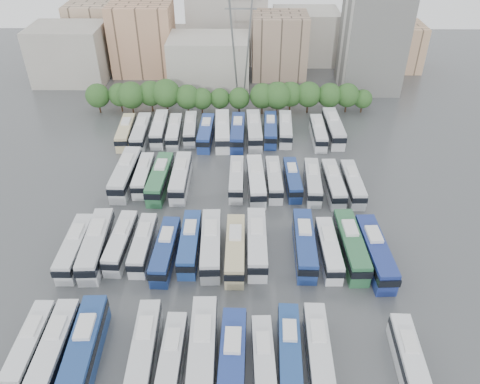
{
  "coord_description": "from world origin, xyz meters",
  "views": [
    {
      "loc": [
        2.84,
        -56.37,
        46.64
      ],
      "look_at": [
        2.26,
        6.05,
        3.0
      ],
      "focal_mm": 35.0,
      "sensor_mm": 36.0,
      "label": 1
    }
  ],
  "objects_px": {
    "bus_r0_s4": "(145,347)",
    "bus_r3_s9": "(270,129)",
    "bus_r1_s10": "(304,244)",
    "bus_r3_s8": "(254,130)",
    "bus_r3_s2": "(159,128)",
    "apartment_tower": "(373,36)",
    "bus_r0_s6": "(203,351)",
    "bus_r0_s8": "(264,361)",
    "bus_r1_s8": "(257,243)",
    "bus_r3_s4": "(190,128)",
    "bus_r1_s12": "(351,245)",
    "bus_r0_s0": "(30,345)",
    "bus_r3_s1": "(141,132)",
    "bus_r2_s12": "(333,183)",
    "bus_r1_s0": "(75,247)",
    "bus_r2_s10": "(292,179)",
    "bus_r3_s13": "(333,128)",
    "bus_r2_s9": "(274,179)",
    "bus_r3_s6": "(222,130)",
    "bus_r1_s5": "(190,243)",
    "electricity_pylon": "(241,20)",
    "bus_r1_s4": "(166,250)",
    "bus_r2_s11": "(313,181)",
    "bus_r2_s2": "(144,175)",
    "bus_r1_s6": "(211,244)",
    "bus_r3_s5": "(206,132)",
    "bus_r0_s9": "(289,350)",
    "bus_r0_s5": "(172,358)",
    "bus_r3_s10": "(285,129)",
    "bus_r0_s1": "(55,348)",
    "bus_r3_s0": "(126,132)",
    "bus_r3_s3": "(174,131)",
    "bus_r2_s8": "(256,180)",
    "bus_r1_s3": "(143,244)",
    "bus_r2_s7": "(236,178)",
    "bus_r0_s13": "(410,361)",
    "bus_r0_s10": "(318,351)",
    "bus_r1_s7": "(235,249)",
    "bus_r2_s13": "(352,183)",
    "bus_r3_s12": "(318,132)",
    "bus_r1_s13": "(375,252)",
    "bus_r2_s4": "(181,177)",
    "bus_r1_s1": "(96,244)",
    "bus_r2_s1": "(126,173)",
    "bus_r2_s3": "(160,178)"
  },
  "relations": [
    {
      "from": "bus_r1_s3",
      "to": "bus_r2_s7",
      "type": "bearing_deg",
      "value": 53.65
    },
    {
      "from": "bus_r2_s13",
      "to": "bus_r3_s6",
      "type": "distance_m",
      "value": 29.91
    },
    {
      "from": "bus_r3_s13",
      "to": "electricity_pylon",
      "type": "bearing_deg",
      "value": 134.37
    },
    {
      "from": "bus_r3_s10",
      "to": "bus_r0_s1",
      "type": "bearing_deg",
      "value": -115.93
    },
    {
      "from": "bus_r0_s8",
      "to": "bus_r3_s6",
      "type": "xyz_separation_m",
      "value": [
        -6.72,
        54.24,
        0.39
      ]
    },
    {
      "from": "bus_r3_s4",
      "to": "bus_r3_s5",
      "type": "relative_size",
      "value": 0.93
    },
    {
      "from": "bus_r1_s5",
      "to": "bus_r0_s6",
      "type": "bearing_deg",
      "value": -80.07
    },
    {
      "from": "bus_r1_s7",
      "to": "bus_r0_s6",
      "type": "bearing_deg",
      "value": -100.79
    },
    {
      "from": "bus_r3_s1",
      "to": "bus_r3_s9",
      "type": "height_order",
      "value": "bus_r3_s1"
    },
    {
      "from": "electricity_pylon",
      "to": "bus_r1_s12",
      "type": "xyz_separation_m",
      "value": [
        16.28,
        -55.72,
        -16.63
      ]
    },
    {
      "from": "bus_r0_s0",
      "to": "bus_r3_s13",
      "type": "xyz_separation_m",
      "value": [
        42.84,
        53.87,
        0.29
      ]
    },
    {
      "from": "bus_r0_s5",
      "to": "bus_r3_s13",
      "type": "height_order",
      "value": "bus_r3_s13"
    },
    {
      "from": "bus_r2_s4",
      "to": "bus_r1_s1",
      "type": "bearing_deg",
      "value": -118.91
    },
    {
      "from": "bus_r2_s8",
      "to": "bus_r0_s8",
      "type": "bearing_deg",
      "value": -92.43
    },
    {
      "from": "bus_r1_s6",
      "to": "bus_r3_s5",
      "type": "bearing_deg",
      "value": 93.12
    },
    {
      "from": "bus_r3_s6",
      "to": "bus_r3_s8",
      "type": "relative_size",
      "value": 1.02
    },
    {
      "from": "bus_r3_s5",
      "to": "bus_r0_s13",
      "type": "bearing_deg",
      "value": -62.14
    },
    {
      "from": "bus_r2_s8",
      "to": "bus_r3_s2",
      "type": "xyz_separation_m",
      "value": [
        -19.71,
        19.39,
        -0.05
      ]
    },
    {
      "from": "bus_r1_s8",
      "to": "bus_r3_s4",
      "type": "xyz_separation_m",
      "value": [
        -13.12,
        36.2,
        -0.24
      ]
    },
    {
      "from": "apartment_tower",
      "to": "bus_r2_s11",
      "type": "height_order",
      "value": "apartment_tower"
    },
    {
      "from": "bus_r0_s10",
      "to": "bus_r3_s3",
      "type": "bearing_deg",
      "value": 114.69
    },
    {
      "from": "bus_r0_s4",
      "to": "bus_r2_s3",
      "type": "height_order",
      "value": "bus_r2_s3"
    },
    {
      "from": "bus_r0_s6",
      "to": "bus_r0_s8",
      "type": "height_order",
      "value": "bus_r0_s6"
    },
    {
      "from": "bus_r3_s3",
      "to": "bus_r3_s13",
      "type": "relative_size",
      "value": 0.87
    },
    {
      "from": "bus_r1_s13",
      "to": "bus_r2_s13",
      "type": "xyz_separation_m",
      "value": [
        0.2,
        17.73,
        -0.28
      ]
    },
    {
      "from": "apartment_tower",
      "to": "bus_r0_s6",
      "type": "xyz_separation_m",
      "value": [
        -35.66,
        -81.8,
        -10.92
      ]
    },
    {
      "from": "bus_r0_s4",
      "to": "bus_r2_s1",
      "type": "xyz_separation_m",
      "value": [
        -9.7,
        36.07,
        0.27
      ]
    },
    {
      "from": "bus_r2_s9",
      "to": "bus_r3_s6",
      "type": "bearing_deg",
      "value": 117.79
    },
    {
      "from": "bus_r1_s5",
      "to": "bus_r2_s12",
      "type": "distance_m",
      "value": 28.05
    },
    {
      "from": "bus_r1_s0",
      "to": "bus_r2_s10",
      "type": "distance_m",
      "value": 37.41
    },
    {
      "from": "apartment_tower",
      "to": "bus_r1_s4",
      "type": "bearing_deg",
      "value": -123.08
    },
    {
      "from": "bus_r0_s4",
      "to": "bus_r3_s9",
      "type": "relative_size",
      "value": 1.0
    },
    {
      "from": "bus_r3_s4",
      "to": "bus_r2_s9",
      "type": "bearing_deg",
      "value": -51.92
    },
    {
      "from": "bus_r1_s0",
      "to": "bus_r2_s11",
      "type": "distance_m",
      "value": 40.06
    },
    {
      "from": "bus_r0_s0",
      "to": "bus_r3_s1",
      "type": "bearing_deg",
      "value": 86.53
    },
    {
      "from": "bus_r3_s9",
      "to": "bus_r0_s9",
      "type": "bearing_deg",
      "value": -87.98
    },
    {
      "from": "electricity_pylon",
      "to": "bus_r3_s12",
      "type": "relative_size",
      "value": 2.92
    },
    {
      "from": "bus_r1_s5",
      "to": "bus_r3_s2",
      "type": "relative_size",
      "value": 0.98
    },
    {
      "from": "bus_r1_s8",
      "to": "bus_r1_s12",
      "type": "height_order",
      "value": "bus_r1_s12"
    },
    {
      "from": "bus_r1_s10",
      "to": "bus_r3_s8",
      "type": "distance_m",
      "value": 35.91
    },
    {
      "from": "bus_r2_s9",
      "to": "bus_r3_s0",
      "type": "bearing_deg",
      "value": 148.68
    },
    {
      "from": "bus_r2_s2",
      "to": "bus_r3_s9",
      "type": "relative_size",
      "value": 0.95
    },
    {
      "from": "bus_r0_s9",
      "to": "bus_r2_s13",
      "type": "relative_size",
      "value": 1.0
    },
    {
      "from": "bus_r1_s5",
      "to": "electricity_pylon",
      "type": "bearing_deg",
      "value": 82.87
    },
    {
      "from": "bus_r0_s5",
      "to": "bus_r3_s8",
      "type": "distance_m",
      "value": 55.17
    },
    {
      "from": "bus_r3_s2",
      "to": "apartment_tower",
      "type": "bearing_deg",
      "value": 27.74
    },
    {
      "from": "bus_r1_s6",
      "to": "bus_r3_s12",
      "type": "xyz_separation_m",
      "value": [
        19.95,
        34.96,
        -0.19
      ]
    },
    {
      "from": "bus_r3_s4",
      "to": "bus_r3_s9",
      "type": "xyz_separation_m",
      "value": [
        16.65,
        -0.51,
        0.09
      ]
    },
    {
      "from": "bus_r3_s9",
      "to": "bus_r2_s12",
      "type": "bearing_deg",
      "value": -61.16
    },
    {
      "from": "bus_r0_s5",
      "to": "bus_r3_s2",
      "type": "distance_m",
      "value": 55.85
    }
  ]
}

